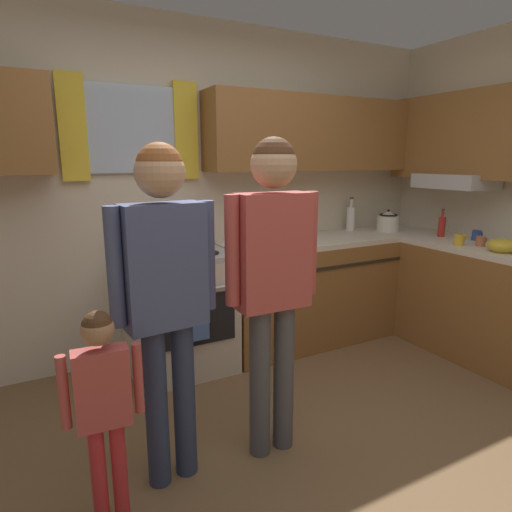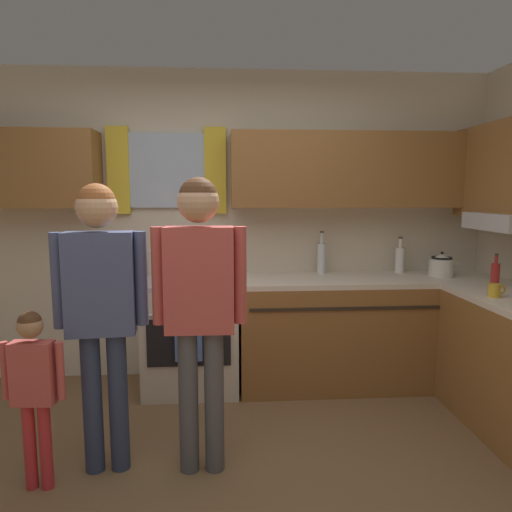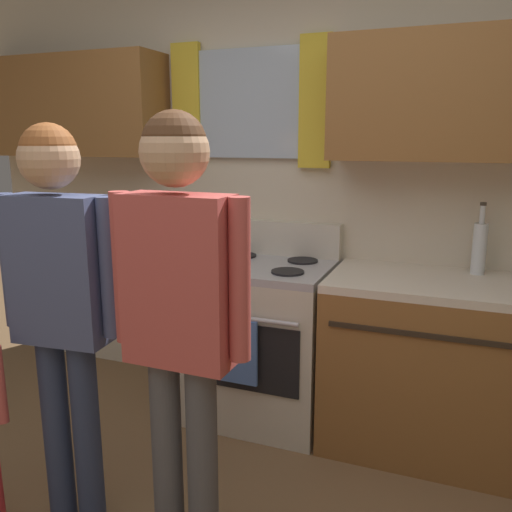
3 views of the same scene
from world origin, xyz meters
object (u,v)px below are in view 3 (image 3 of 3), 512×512
stove_oven (263,338)px  adult_holding_child (60,286)px  bottle_tall_clear (479,247)px  adult_in_plaid (179,299)px

stove_oven → adult_holding_child: adult_holding_child is taller
stove_oven → bottle_tall_clear: (1.09, 0.19, 0.57)m
stove_oven → adult_in_plaid: adult_in_plaid is taller
stove_oven → adult_in_plaid: 1.31m
bottle_tall_clear → adult_in_plaid: size_ratio=0.22×
bottle_tall_clear → adult_in_plaid: adult_in_plaid is taller
adult_in_plaid → adult_holding_child: bearing=175.6°
stove_oven → adult_holding_child: 1.32m
adult_in_plaid → stove_oven: bearing=96.5°
bottle_tall_clear → adult_holding_child: adult_holding_child is taller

